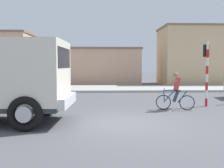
% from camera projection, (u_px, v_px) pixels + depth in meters
% --- Properties ---
extents(ground_plane, '(120.00, 120.00, 0.00)m').
position_uv_depth(ground_plane, '(129.00, 123.00, 9.20)').
color(ground_plane, '#56565B').
extents(sidewalk_far, '(80.00, 5.00, 0.16)m').
position_uv_depth(sidewalk_far, '(114.00, 88.00, 21.67)').
color(sidewalk_far, '#ADADA8').
rests_on(sidewalk_far, ground).
extents(cyclist, '(1.71, 0.56, 1.72)m').
position_uv_depth(cyclist, '(176.00, 91.00, 11.80)').
color(cyclist, black).
rests_on(cyclist, ground).
extents(traffic_light_pole, '(0.24, 0.43, 3.20)m').
position_uv_depth(traffic_light_pole, '(207.00, 64.00, 12.80)').
color(traffic_light_pole, red).
rests_on(traffic_light_pole, ground).
extents(car_white_mid, '(4.31, 2.69, 1.60)m').
position_uv_depth(car_white_mid, '(6.00, 88.00, 13.97)').
color(car_white_mid, red).
rests_on(car_white_mid, ground).
extents(building_mid_block, '(9.62, 6.96, 3.79)m').
position_uv_depth(building_mid_block, '(95.00, 66.00, 28.75)').
color(building_mid_block, tan).
rests_on(building_mid_block, ground).
extents(building_corner_right, '(11.11, 5.21, 5.97)m').
position_uv_depth(building_corner_right, '(213.00, 56.00, 27.41)').
color(building_corner_right, '#D1B284').
rests_on(building_corner_right, ground).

